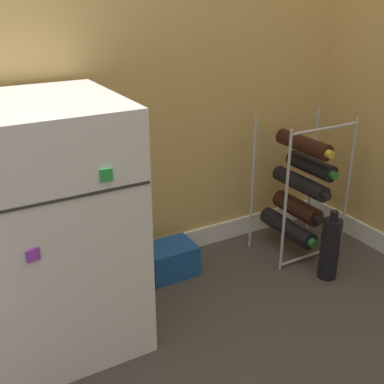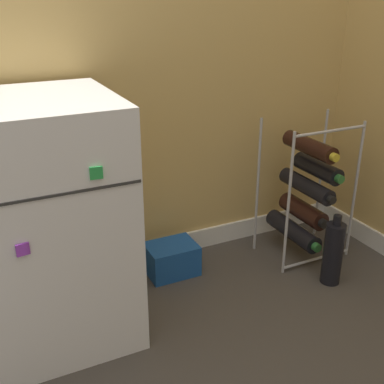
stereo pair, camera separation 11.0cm
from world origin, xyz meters
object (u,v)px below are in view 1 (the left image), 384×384
object	(u,v)px
wine_rack	(300,190)
loose_bottle_floor	(330,248)
soda_box	(170,259)
mini_fridge	(43,229)

from	to	relation	value
wine_rack	loose_bottle_floor	distance (m)	0.30
soda_box	loose_bottle_floor	xyz separation A→B (m)	(0.56, -0.35, 0.07)
wine_rack	soda_box	size ratio (longest dim) A/B	2.99
mini_fridge	loose_bottle_floor	xyz separation A→B (m)	(1.08, -0.20, -0.28)
wine_rack	soda_box	world-z (taller)	wine_rack
soda_box	wine_rack	bearing A→B (deg)	-9.20
wine_rack	loose_bottle_floor	world-z (taller)	wine_rack
mini_fridge	soda_box	distance (m)	0.64
wine_rack	loose_bottle_floor	size ratio (longest dim) A/B	2.05
mini_fridge	wine_rack	bearing A→B (deg)	2.40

